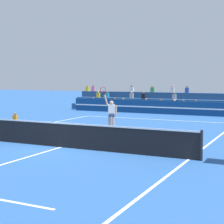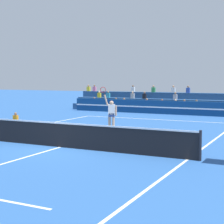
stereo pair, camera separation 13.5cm
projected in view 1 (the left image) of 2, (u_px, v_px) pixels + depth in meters
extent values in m
plane|color=#285699|center=(61.00, 147.00, 15.90)|extent=(120.00, 120.00, 0.00)
cube|color=white|center=(155.00, 119.00, 26.55)|extent=(11.00, 0.10, 0.01)
cube|color=white|center=(189.00, 159.00, 13.50)|extent=(0.10, 23.80, 0.01)
cube|color=white|center=(123.00, 129.00, 21.65)|extent=(8.25, 0.10, 0.01)
cube|color=white|center=(61.00, 147.00, 15.90)|extent=(0.10, 12.85, 0.01)
cylinder|color=black|center=(201.00, 145.00, 13.25)|extent=(0.10, 0.10, 1.10)
cube|color=black|center=(61.00, 136.00, 15.85)|extent=(11.90, 0.02, 1.00)
cube|color=white|center=(61.00, 123.00, 15.81)|extent=(11.90, 0.04, 0.06)
cube|color=navy|center=(172.00, 108.00, 30.17)|extent=(18.00, 0.24, 1.10)
cube|color=white|center=(171.00, 108.00, 30.05)|extent=(18.00, 0.02, 0.10)
cube|color=navy|center=(176.00, 110.00, 31.33)|extent=(20.03, 0.95, 0.55)
cube|color=pink|center=(146.00, 103.00, 32.30)|extent=(0.32, 0.22, 0.44)
sphere|color=#9E7051|center=(146.00, 99.00, 32.27)|extent=(0.18, 0.18, 0.18)
cube|color=#338C4C|center=(195.00, 105.00, 30.42)|extent=(0.32, 0.22, 0.44)
sphere|color=brown|center=(195.00, 101.00, 30.39)|extent=(0.18, 0.18, 0.18)
cube|color=pink|center=(161.00, 104.00, 31.71)|extent=(0.32, 0.22, 0.44)
sphere|color=brown|center=(161.00, 100.00, 31.68)|extent=(0.18, 0.18, 0.18)
cube|color=purple|center=(93.00, 102.00, 34.57)|extent=(0.32, 0.22, 0.44)
sphere|color=brown|center=(93.00, 98.00, 34.54)|extent=(0.18, 0.18, 0.18)
cube|color=orange|center=(175.00, 104.00, 31.19)|extent=(0.32, 0.22, 0.44)
sphere|color=beige|center=(175.00, 100.00, 31.16)|extent=(0.18, 0.18, 0.18)
cube|color=silver|center=(183.00, 104.00, 30.86)|extent=(0.32, 0.22, 0.44)
sphere|color=brown|center=(183.00, 100.00, 30.83)|extent=(0.18, 0.18, 0.18)
cube|color=yellow|center=(123.00, 102.00, 33.24)|extent=(0.32, 0.22, 0.44)
sphere|color=#9E7051|center=(123.00, 99.00, 33.21)|extent=(0.18, 0.18, 0.18)
cube|color=black|center=(115.00, 102.00, 33.60)|extent=(0.32, 0.22, 0.44)
sphere|color=brown|center=(115.00, 99.00, 33.57)|extent=(0.18, 0.18, 0.18)
cube|color=navy|center=(180.00, 106.00, 32.16)|extent=(20.03, 0.95, 1.10)
cube|color=#B2B2B7|center=(174.00, 97.00, 32.13)|extent=(0.32, 0.22, 0.44)
sphere|color=brown|center=(174.00, 93.00, 32.10)|extent=(0.18, 0.18, 0.18)
cube|color=teal|center=(107.00, 95.00, 34.95)|extent=(0.32, 0.22, 0.44)
sphere|color=#9E7051|center=(107.00, 92.00, 34.92)|extent=(0.18, 0.18, 0.18)
cube|color=#B2B2B7|center=(132.00, 96.00, 33.87)|extent=(0.32, 0.22, 0.44)
sphere|color=tan|center=(132.00, 92.00, 33.84)|extent=(0.18, 0.18, 0.18)
cube|color=black|center=(143.00, 96.00, 33.36)|extent=(0.32, 0.22, 0.44)
sphere|color=brown|center=(143.00, 93.00, 33.33)|extent=(0.18, 0.18, 0.18)
cube|color=yellow|center=(98.00, 95.00, 35.36)|extent=(0.32, 0.22, 0.44)
sphere|color=beige|center=(98.00, 92.00, 35.33)|extent=(0.18, 0.18, 0.18)
cube|color=navy|center=(183.00, 102.00, 32.99)|extent=(20.03, 0.95, 1.65)
cube|color=#2D4CA5|center=(187.00, 90.00, 32.55)|extent=(0.32, 0.22, 0.44)
sphere|color=brown|center=(187.00, 87.00, 32.52)|extent=(0.18, 0.18, 0.18)
cube|color=silver|center=(132.00, 89.00, 34.83)|extent=(0.32, 0.22, 0.44)
sphere|color=brown|center=(132.00, 86.00, 34.80)|extent=(0.18, 0.18, 0.18)
cube|color=#338C4C|center=(152.00, 90.00, 33.94)|extent=(0.32, 0.22, 0.44)
sphere|color=#9E7051|center=(152.00, 86.00, 33.92)|extent=(0.18, 0.18, 0.18)
cube|color=silver|center=(172.00, 90.00, 33.13)|extent=(0.32, 0.22, 0.44)
sphere|color=#9E7051|center=(172.00, 86.00, 33.10)|extent=(0.18, 0.18, 0.18)
cube|color=yellow|center=(87.00, 89.00, 36.91)|extent=(0.32, 0.22, 0.44)
sphere|color=#9E7051|center=(87.00, 86.00, 36.88)|extent=(0.18, 0.18, 0.18)
cube|color=pink|center=(93.00, 89.00, 36.62)|extent=(0.32, 0.22, 0.44)
sphere|color=brown|center=(93.00, 86.00, 36.59)|extent=(0.18, 0.18, 0.18)
cube|color=black|center=(15.00, 125.00, 22.87)|extent=(0.28, 0.36, 0.12)
cube|color=black|center=(15.00, 123.00, 22.86)|extent=(0.28, 0.24, 0.18)
cube|color=orange|center=(15.00, 118.00, 22.84)|extent=(0.30, 0.18, 0.40)
sphere|color=brown|center=(15.00, 114.00, 22.81)|extent=(0.17, 0.17, 0.17)
cylinder|color=tan|center=(113.00, 124.00, 20.26)|extent=(0.14, 0.14, 0.90)
cylinder|color=tan|center=(109.00, 124.00, 20.35)|extent=(0.14, 0.14, 0.90)
cube|color=navy|center=(112.00, 115.00, 20.24)|extent=(0.37, 0.31, 0.20)
cube|color=silver|center=(112.00, 109.00, 20.22)|extent=(0.41, 0.33, 0.56)
sphere|color=tan|center=(112.00, 103.00, 20.18)|extent=(0.22, 0.22, 0.22)
cube|color=white|center=(113.00, 131.00, 20.26)|extent=(0.21, 0.29, 0.09)
cube|color=white|center=(109.00, 131.00, 20.35)|extent=(0.21, 0.29, 0.09)
cylinder|color=tan|center=(116.00, 111.00, 20.21)|extent=(0.09, 0.09, 0.56)
cylinder|color=tan|center=(106.00, 100.00, 20.19)|extent=(0.27, 0.18, 0.60)
cylinder|color=black|center=(104.00, 93.00, 20.16)|extent=(0.10, 0.07, 0.22)
torus|color=#B21E1E|center=(103.00, 90.00, 20.14)|extent=(0.36, 0.18, 0.38)
sphere|color=#C6DB33|center=(125.00, 133.00, 19.65)|extent=(0.07, 0.07, 0.07)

